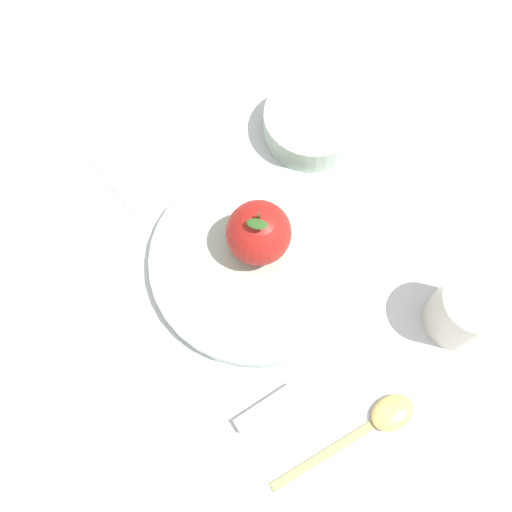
# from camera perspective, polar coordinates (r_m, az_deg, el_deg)

# --- Properties ---
(ground_plane) EXTENTS (2.40, 2.40, 0.00)m
(ground_plane) POSITION_cam_1_polar(r_m,az_deg,el_deg) (0.64, -0.19, -2.10)
(ground_plane) COLOR silver
(dinner_plate) EXTENTS (0.25, 0.25, 0.02)m
(dinner_plate) POSITION_cam_1_polar(r_m,az_deg,el_deg) (0.63, 0.00, -0.36)
(dinner_plate) COLOR #B2C6B2
(dinner_plate) RESTS_ON ground_plane
(apple) EXTENTS (0.07, 0.07, 0.08)m
(apple) POSITION_cam_1_polar(r_m,az_deg,el_deg) (0.60, 0.00, 2.43)
(apple) COLOR #B21E19
(apple) RESTS_ON dinner_plate
(side_bowl) EXTENTS (0.12, 0.12, 0.04)m
(side_bowl) POSITION_cam_1_polar(r_m,az_deg,el_deg) (0.71, 5.80, 13.61)
(side_bowl) COLOR #B2C6B2
(side_bowl) RESTS_ON ground_plane
(cup) EXTENTS (0.07, 0.07, 0.07)m
(cup) POSITION_cam_1_polar(r_m,az_deg,el_deg) (0.62, 20.83, -5.18)
(cup) COLOR silver
(cup) RESTS_ON ground_plane
(knife) EXTENTS (0.14, 0.15, 0.01)m
(knife) POSITION_cam_1_polar(r_m,az_deg,el_deg) (0.60, 4.32, -13.24)
(knife) COLOR silver
(knife) RESTS_ON ground_plane
(spoon) EXTENTS (0.12, 0.14, 0.01)m
(spoon) POSITION_cam_1_polar(r_m,az_deg,el_deg) (0.61, 12.41, -16.34)
(spoon) COLOR #D8B766
(spoon) RESTS_ON ground_plane
(linen_napkin) EXTENTS (0.18, 0.18, 0.00)m
(linen_napkin) POSITION_cam_1_polar(r_m,az_deg,el_deg) (0.72, -9.60, 10.16)
(linen_napkin) COLOR silver
(linen_napkin) RESTS_ON ground_plane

